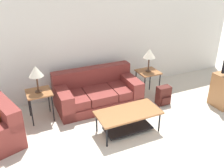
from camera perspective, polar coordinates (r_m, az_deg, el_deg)
wall_back at (r=6.16m, az=-4.93°, el=9.15°), size 8.59×0.06×2.60m
couch at (r=5.93m, az=-3.43°, el=-2.04°), size 1.95×1.01×0.82m
coffee_table at (r=4.94m, az=3.71°, el=-7.51°), size 1.26×0.63×0.46m
side_table_left at (r=5.43m, az=-16.33°, el=-2.42°), size 0.51×0.51×0.65m
side_table_right at (r=6.28m, az=8.23°, el=2.28°), size 0.51×0.51×0.65m
table_lamp_left at (r=5.21m, az=-17.03°, el=2.68°), size 0.29×0.29×0.58m
table_lamp_right at (r=6.09m, az=8.54°, el=6.82°), size 0.29×0.29×0.58m
backpack at (r=6.06m, az=11.68°, el=-2.62°), size 0.32×0.28×0.46m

